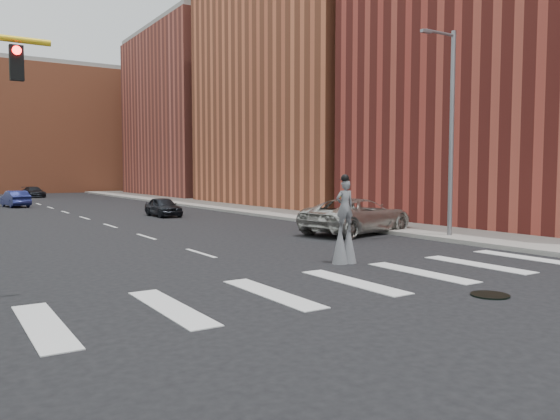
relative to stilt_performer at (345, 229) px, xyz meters
name	(u,v)px	position (x,y,z in m)	size (l,w,h in m)	color
ground_plane	(339,295)	(-3.03, -3.50, -1.11)	(160.00, 160.00, 0.00)	black
sidewalk_right	(260,210)	(9.47, 21.50, -1.02)	(5.00, 90.00, 0.18)	gray
manhole	(490,295)	(-0.03, -5.50, -1.09)	(0.90, 0.90, 0.04)	black
building_near	(557,29)	(18.97, 4.50, 9.89)	(16.00, 20.00, 22.00)	maroon
building_mid	(323,72)	(18.97, 26.50, 10.89)	(16.00, 22.00, 24.00)	#C6633E
building_far	(209,117)	(18.97, 50.50, 8.89)	(16.00, 22.00, 20.00)	#A44A3C
building_backdrop	(43,131)	(2.97, 74.50, 7.89)	(26.00, 14.00, 18.00)	#C6633E
streetlight	(450,127)	(7.88, 2.50, 3.78)	(2.05, 0.20, 9.00)	slate
stilt_performer	(345,229)	(0.00, 0.00, 0.00)	(0.84, 0.57, 2.88)	#352215
suv_crossing	(357,216)	(5.97, 6.35, -0.27)	(2.82, 6.11, 1.70)	#B7B5AD
car_near	(163,207)	(1.72, 21.07, -0.47)	(1.52, 3.77, 1.28)	black
car_mid	(15,199)	(-5.34, 37.11, -0.42)	(1.46, 4.20, 1.38)	navy
car_far	(34,192)	(-1.31, 55.18, -0.49)	(1.74, 4.28, 1.24)	black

